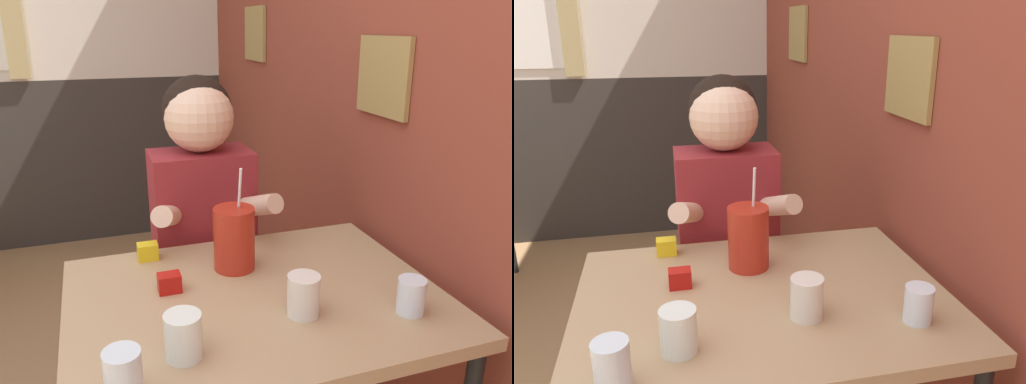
# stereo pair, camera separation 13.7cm
# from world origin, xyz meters

# --- Properties ---
(brick_wall_right) EXTENTS (0.08, 4.67, 2.70)m
(brick_wall_right) POSITION_xyz_m (1.45, 1.33, 1.35)
(brick_wall_right) COLOR brown
(brick_wall_right) RESTS_ON ground_plane
(main_table) EXTENTS (0.96, 0.73, 0.76)m
(main_table) POSITION_xyz_m (0.90, 0.35, 0.68)
(main_table) COLOR tan
(main_table) RESTS_ON ground_plane
(person_seated) EXTENTS (0.42, 0.42, 1.27)m
(person_seated) POSITION_xyz_m (0.88, 0.85, 0.70)
(person_seated) COLOR maroon
(person_seated) RESTS_ON ground_plane
(cocktail_pitcher) EXTENTS (0.12, 0.12, 0.30)m
(cocktail_pitcher) POSITION_xyz_m (0.89, 0.51, 0.85)
(cocktail_pitcher) COLOR #B22819
(cocktail_pitcher) RESTS_ON main_table
(glass_near_pitcher) EXTENTS (0.07, 0.07, 0.09)m
(glass_near_pitcher) POSITION_xyz_m (1.23, 0.15, 0.80)
(glass_near_pitcher) COLOR silver
(glass_near_pitcher) RESTS_ON main_table
(glass_center) EXTENTS (0.08, 0.08, 0.10)m
(glass_center) POSITION_xyz_m (0.68, 0.15, 0.81)
(glass_center) COLOR silver
(glass_center) RESTS_ON main_table
(glass_far_side) EXTENTS (0.08, 0.08, 0.10)m
(glass_far_side) POSITION_xyz_m (0.98, 0.22, 0.81)
(glass_far_side) COLOR silver
(glass_far_side) RESTS_ON main_table
(glass_by_brick) EXTENTS (0.07, 0.07, 0.11)m
(glass_by_brick) POSITION_xyz_m (0.55, 0.06, 0.81)
(glass_by_brick) COLOR silver
(glass_by_brick) RESTS_ON main_table
(condiment_ketchup) EXTENTS (0.06, 0.04, 0.05)m
(condiment_ketchup) POSITION_xyz_m (0.69, 0.43, 0.78)
(condiment_ketchup) COLOR #B7140F
(condiment_ketchup) RESTS_ON main_table
(condiment_mustard) EXTENTS (0.06, 0.04, 0.05)m
(condiment_mustard) POSITION_xyz_m (0.66, 0.65, 0.78)
(condiment_mustard) COLOR yellow
(condiment_mustard) RESTS_ON main_table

